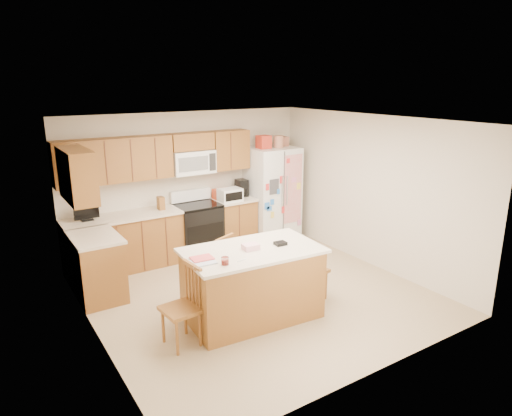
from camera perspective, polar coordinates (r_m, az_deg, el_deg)
ground at (r=6.80m, az=0.05°, el=-10.66°), size 4.50×4.50×0.00m
room_shell at (r=6.29m, az=0.05°, el=1.18°), size 4.60×4.60×2.52m
cabinetry at (r=7.58m, az=-13.66°, el=-0.85°), size 3.36×1.56×2.15m
stove at (r=8.19m, az=-7.32°, el=-2.52°), size 0.76×0.65×1.13m
refrigerator at (r=8.77m, az=2.03°, el=1.86°), size 0.90×0.79×2.04m
island at (r=5.99m, az=-0.46°, el=-9.38°), size 1.81×1.14×1.04m
windsor_chair_left at (r=5.49m, az=-9.17°, el=-12.23°), size 0.44×0.46×0.98m
windsor_chair_back at (r=6.56m, az=-4.86°, el=-7.44°), size 0.52×0.51×0.94m
windsor_chair_right at (r=6.51m, az=6.76°, el=-7.72°), size 0.46×0.47×0.94m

